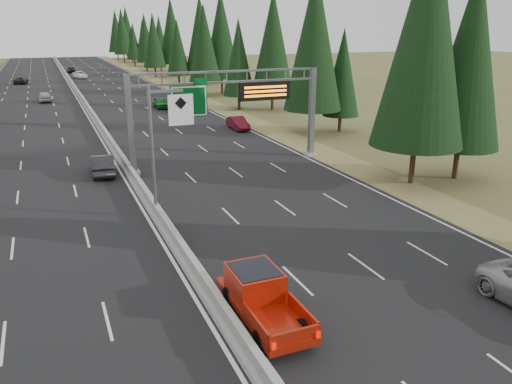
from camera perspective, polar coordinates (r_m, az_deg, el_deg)
road at (r=84.60m, az=-19.24°, el=9.77°), size 32.00×260.00×0.08m
shoulder_right at (r=87.57m, az=-7.40°, el=10.87°), size 3.60×260.00×0.06m
median_barrier at (r=84.55m, az=-19.27°, el=10.02°), size 0.70×260.00×0.85m
sign_gantry at (r=41.59m, az=-2.41°, el=10.15°), size 16.75×0.98×7.80m
hov_sign_pole at (r=29.99m, az=-10.71°, el=5.58°), size 2.80×0.50×8.00m
tree_row_right at (r=80.13m, az=-3.05°, el=17.05°), size 12.55×240.00×18.55m
red_pickup at (r=20.35m, az=0.34°, el=-11.36°), size 2.02×5.65×1.84m
car_ahead_green at (r=74.16m, az=-10.85°, el=10.00°), size 1.81×4.48×1.52m
car_ahead_dkred at (r=57.28m, az=-2.08°, el=7.87°), size 1.57×4.31×1.41m
car_ahead_dkgrey at (r=70.38m, az=-9.01°, el=9.68°), size 2.55×5.51×1.56m
car_ahead_white at (r=123.19m, az=-19.50°, el=12.51°), size 3.14×5.82×1.55m
car_ahead_far at (r=139.30m, az=-20.36°, el=12.99°), size 2.11×4.73×1.58m
car_onc_near at (r=41.24m, az=-17.14°, el=3.03°), size 1.97×4.88×1.58m
car_onc_white at (r=85.65m, az=-23.01°, el=10.00°), size 1.87×4.64×1.58m
car_onc_far at (r=115.75m, az=-25.27°, el=11.49°), size 2.90×5.44×1.45m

